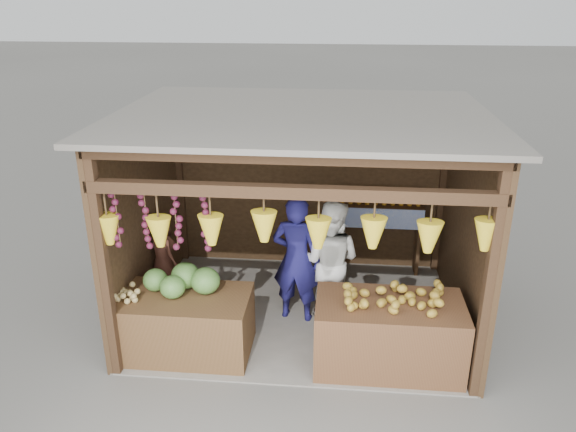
% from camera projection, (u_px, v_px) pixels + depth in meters
% --- Properties ---
extents(ground, '(80.00, 80.00, 0.00)m').
position_uv_depth(ground, '(300.00, 312.00, 7.42)').
color(ground, '#514F49').
rests_on(ground, ground).
extents(stall_structure, '(4.30, 3.30, 2.66)m').
position_uv_depth(stall_structure, '(299.00, 195.00, 6.76)').
color(stall_structure, slate).
rests_on(stall_structure, ground).
extents(back_shelf, '(1.25, 0.32, 1.32)m').
position_uv_depth(back_shelf, '(379.00, 218.00, 8.18)').
color(back_shelf, '#382314').
rests_on(back_shelf, ground).
extents(counter_left, '(1.50, 0.85, 0.74)m').
position_uv_depth(counter_left, '(185.00, 324.00, 6.49)').
color(counter_left, '#472E17').
rests_on(counter_left, ground).
extents(counter_right, '(1.62, 0.85, 0.81)m').
position_uv_depth(counter_right, '(388.00, 335.00, 6.23)').
color(counter_right, '#502E1A').
rests_on(counter_right, ground).
extents(stool, '(0.33, 0.33, 0.31)m').
position_uv_depth(stool, '(166.00, 294.00, 7.56)').
color(stool, black).
rests_on(stool, ground).
extents(man_standing, '(0.67, 0.50, 1.68)m').
position_uv_depth(man_standing, '(296.00, 259.00, 6.99)').
color(man_standing, '#191655').
rests_on(man_standing, ground).
extents(woman_standing, '(0.92, 0.80, 1.61)m').
position_uv_depth(woman_standing, '(330.00, 261.00, 7.04)').
color(woman_standing, white).
rests_on(woman_standing, ground).
extents(vendor_seated, '(0.56, 0.55, 0.97)m').
position_uv_depth(vendor_seated, '(162.00, 251.00, 7.32)').
color(vendor_seated, '#572E23').
rests_on(vendor_seated, stool).
extents(melon_pile, '(1.00, 0.50, 0.32)m').
position_uv_depth(melon_pile, '(181.00, 280.00, 6.38)').
color(melon_pile, '#245115').
rests_on(melon_pile, counter_left).
extents(tanfruit_pile, '(0.34, 0.40, 0.13)m').
position_uv_depth(tanfruit_pile, '(128.00, 292.00, 6.31)').
color(tanfruit_pile, olive).
rests_on(tanfruit_pile, counter_left).
extents(mango_pile, '(1.40, 0.64, 0.22)m').
position_uv_depth(mango_pile, '(401.00, 294.00, 6.04)').
color(mango_pile, '#BB5D19').
rests_on(mango_pile, counter_right).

